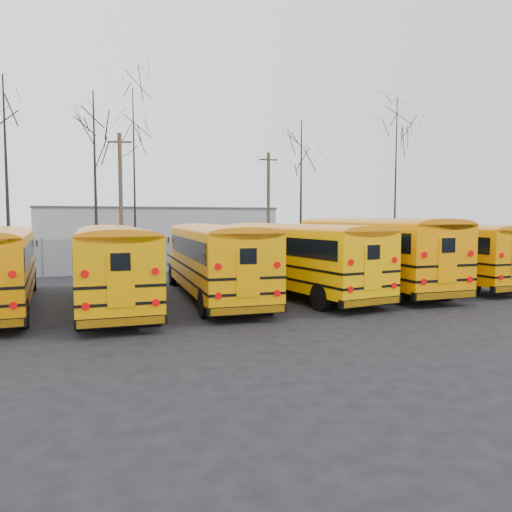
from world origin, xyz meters
name	(u,v)px	position (x,y,z in m)	size (l,w,h in m)	color
ground	(272,303)	(0.00, 0.00, 0.00)	(120.00, 120.00, 0.00)	black
fence	(189,254)	(0.00, 12.00, 1.00)	(40.00, 0.04, 2.00)	gray
distant_building	(156,229)	(2.00, 32.00, 2.00)	(22.00, 8.00, 4.00)	#9B9B97
bus_b	(113,260)	(-5.56, 1.28, 1.71)	(3.08, 10.59, 2.93)	black
bus_c	(215,255)	(-1.69, 1.56, 1.73)	(3.48, 10.75, 2.96)	black
bus_d	(295,253)	(1.68, 1.39, 1.75)	(3.44, 10.82, 2.98)	black
bus_e	(369,247)	(5.55, 1.76, 1.88)	(3.34, 11.60, 3.21)	black
bus_f	(433,248)	(9.21, 1.83, 1.72)	(2.47, 10.51, 2.94)	black
utility_pole_left	(121,199)	(-3.32, 16.30, 4.39)	(1.49, 0.53, 8.54)	#4F3C2D
utility_pole_right	(268,204)	(8.18, 18.88, 4.19)	(1.45, 0.34, 8.16)	#473928
tree_1	(6,173)	(-9.96, 17.55, 5.91)	(0.26, 0.26, 11.81)	black
tree_2	(95,183)	(-5.08, 13.61, 5.19)	(0.26, 0.26, 10.37)	black
tree_3	(134,177)	(-2.20, 17.89, 5.90)	(0.26, 0.26, 11.81)	black
tree_4	(301,192)	(8.88, 14.76, 4.97)	(0.26, 0.26, 9.93)	black
tree_5	(396,178)	(17.22, 15.02, 6.17)	(0.26, 0.26, 12.34)	black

